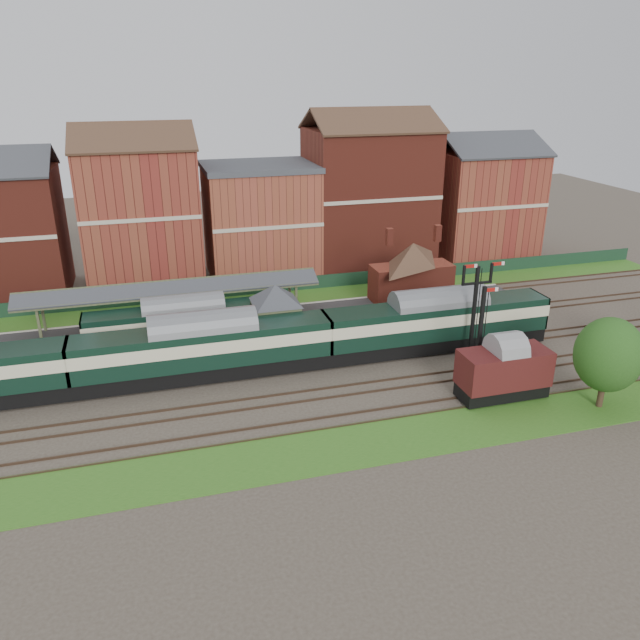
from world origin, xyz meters
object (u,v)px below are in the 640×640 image
object	(u,v)px
signal_box	(276,317)
semaphore_bracket	(475,306)
dmu_train	(204,347)
goods_van_a	(504,370)
platform_railcar	(185,322)

from	to	relation	value
signal_box	semaphore_bracket	size ratio (longest dim) A/B	0.73
semaphore_bracket	dmu_train	bearing A→B (deg)	173.32
dmu_train	goods_van_a	xyz separation A→B (m)	(20.30, -9.00, -0.39)
platform_railcar	goods_van_a	size ratio (longest dim) A/B	2.56
semaphore_bracket	goods_van_a	size ratio (longest dim) A/B	1.27
semaphore_bracket	goods_van_a	bearing A→B (deg)	-99.06
dmu_train	goods_van_a	size ratio (longest dim) A/B	9.03
platform_railcar	goods_van_a	bearing A→B (deg)	-36.06
semaphore_bracket	goods_van_a	xyz separation A→B (m)	(-1.04, -6.50, -2.42)
platform_railcar	goods_van_a	distance (m)	26.33
goods_van_a	signal_box	bearing A→B (deg)	138.82
semaphore_bracket	platform_railcar	xyz separation A→B (m)	(-22.32, 9.00, -2.39)
goods_van_a	platform_railcar	bearing A→B (deg)	143.94
dmu_train	platform_railcar	xyz separation A→B (m)	(-0.99, 6.50, -0.37)
semaphore_bracket	dmu_train	world-z (taller)	semaphore_bracket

